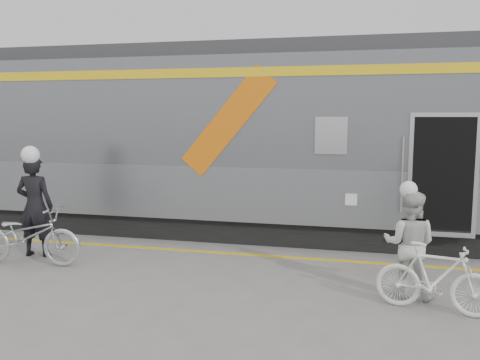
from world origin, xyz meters
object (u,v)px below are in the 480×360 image
(bicycle_left, at_px, (27,236))
(bicycle_right, at_px, (436,278))
(man, at_px, (35,206))
(woman, at_px, (409,244))

(bicycle_left, xyz_separation_m, bicycle_right, (6.71, -0.60, -0.05))
(man, height_order, bicycle_right, man)
(man, distance_m, bicycle_left, 0.72)
(man, bearing_deg, bicycle_left, 103.19)
(bicycle_left, bearing_deg, bicycle_right, -101.91)
(woman, relative_size, bicycle_right, 0.99)
(woman, xyz_separation_m, bicycle_right, (0.30, -0.55, -0.31))
(bicycle_right, bearing_deg, bicycle_left, 96.98)
(bicycle_left, xyz_separation_m, woman, (6.41, -0.05, 0.26))
(man, xyz_separation_m, bicycle_right, (6.91, -1.15, -0.48))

